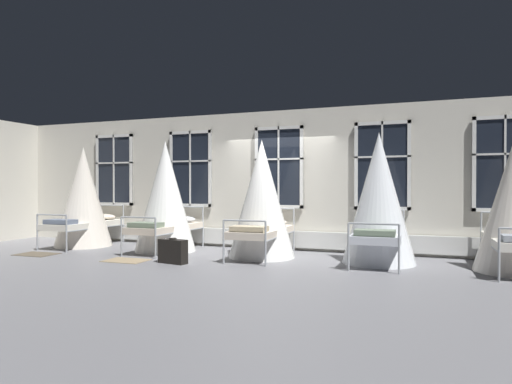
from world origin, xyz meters
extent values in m
plane|color=slate|center=(0.00, 0.00, 0.00)|extent=(26.70, 26.70, 0.00)
cube|color=beige|center=(0.00, 1.11, 1.56)|extent=(14.35, 0.10, 3.12)
cube|color=black|center=(-4.47, 1.00, 1.84)|extent=(1.12, 0.02, 1.82)
cube|color=silver|center=(-4.47, 1.00, 0.96)|extent=(1.12, 0.06, 0.07)
cube|color=silver|center=(-4.47, 1.00, 2.71)|extent=(1.12, 0.06, 0.07)
cube|color=silver|center=(-4.99, 1.00, 1.84)|extent=(0.07, 0.06, 1.82)
cube|color=silver|center=(-3.94, 1.00, 1.84)|extent=(0.07, 0.06, 1.82)
cube|color=silver|center=(-4.47, 1.00, 1.84)|extent=(0.04, 0.06, 1.82)
cube|color=silver|center=(-4.47, 1.00, 2.02)|extent=(1.12, 0.06, 0.04)
cube|color=black|center=(-2.23, 1.00, 1.84)|extent=(1.12, 0.02, 1.82)
cube|color=silver|center=(-2.23, 1.00, 0.96)|extent=(1.12, 0.06, 0.07)
cube|color=silver|center=(-2.23, 1.00, 2.71)|extent=(1.12, 0.06, 0.07)
cube|color=silver|center=(-2.76, 1.00, 1.84)|extent=(0.07, 0.06, 1.82)
cube|color=silver|center=(-1.71, 1.00, 1.84)|extent=(0.07, 0.06, 1.82)
cube|color=silver|center=(-2.23, 1.00, 1.84)|extent=(0.04, 0.06, 1.82)
cube|color=silver|center=(-2.23, 1.00, 2.02)|extent=(1.12, 0.06, 0.04)
cube|color=black|center=(0.00, 1.00, 1.84)|extent=(1.12, 0.02, 1.82)
cube|color=silver|center=(0.00, 1.00, 0.96)|extent=(1.12, 0.06, 0.07)
cube|color=silver|center=(0.00, 1.00, 2.71)|extent=(1.12, 0.06, 0.07)
cube|color=silver|center=(-0.53, 1.00, 1.84)|extent=(0.07, 0.06, 1.82)
cube|color=silver|center=(0.53, 1.00, 1.84)|extent=(0.07, 0.06, 1.82)
cube|color=silver|center=(0.00, 1.00, 1.84)|extent=(0.04, 0.06, 1.82)
cube|color=silver|center=(0.00, 1.00, 2.02)|extent=(1.12, 0.06, 0.04)
cube|color=black|center=(2.23, 1.00, 1.84)|extent=(1.12, 0.02, 1.82)
cube|color=silver|center=(2.23, 1.00, 0.96)|extent=(1.12, 0.06, 0.07)
cube|color=silver|center=(2.23, 1.00, 2.71)|extent=(1.12, 0.06, 0.07)
cube|color=silver|center=(1.71, 1.00, 1.84)|extent=(0.07, 0.06, 1.82)
cube|color=silver|center=(2.76, 1.00, 1.84)|extent=(0.07, 0.06, 1.82)
cube|color=silver|center=(2.23, 1.00, 1.84)|extent=(0.04, 0.06, 1.82)
cube|color=silver|center=(2.23, 1.00, 2.02)|extent=(1.12, 0.06, 0.04)
cube|color=black|center=(4.47, 1.00, 1.84)|extent=(1.12, 0.02, 1.82)
cube|color=silver|center=(4.47, 1.00, 0.96)|extent=(1.12, 0.06, 0.07)
cube|color=silver|center=(4.47, 1.00, 2.71)|extent=(1.12, 0.06, 0.07)
cube|color=silver|center=(3.94, 1.00, 1.84)|extent=(0.07, 0.06, 1.82)
cube|color=silver|center=(4.47, 1.00, 1.84)|extent=(0.04, 0.06, 1.82)
cube|color=silver|center=(4.47, 1.00, 2.02)|extent=(1.12, 0.06, 0.04)
cube|color=silver|center=(0.00, 0.98, 0.25)|extent=(9.54, 0.10, 0.36)
cylinder|color=#9EA3A8|center=(-4.93, 0.90, 0.46)|extent=(0.04, 0.04, 0.93)
cylinder|color=#9EA3A8|center=(-4.12, 0.92, 0.46)|extent=(0.04, 0.04, 0.93)
cylinder|color=#9EA3A8|center=(-4.90, -1.06, 0.40)|extent=(0.04, 0.04, 0.80)
cylinder|color=#9EA3A8|center=(-4.09, -1.05, 0.40)|extent=(0.04, 0.04, 0.80)
cylinder|color=#9EA3A8|center=(-4.91, -0.08, 0.44)|extent=(0.06, 1.97, 0.03)
cylinder|color=#9EA3A8|center=(-4.11, -0.07, 0.44)|extent=(0.06, 1.97, 0.03)
cylinder|color=#9EA3A8|center=(-4.53, 0.91, 0.93)|extent=(0.80, 0.04, 0.03)
cylinder|color=#9EA3A8|center=(-4.49, -1.06, 0.80)|extent=(0.80, 0.04, 0.03)
cube|color=silver|center=(-4.51, -0.07, 0.51)|extent=(0.85, 2.00, 0.14)
ellipsoid|color=beige|center=(-4.52, 0.67, 0.65)|extent=(0.62, 0.41, 0.14)
cube|color=slate|center=(-4.50, -0.80, 0.63)|extent=(0.67, 0.37, 0.10)
cone|color=silver|center=(-4.51, -0.07, 1.17)|extent=(1.32, 1.32, 2.35)
cylinder|color=#9EA3A8|center=(-2.64, 0.88, 0.46)|extent=(0.04, 0.04, 0.93)
cylinder|color=#9EA3A8|center=(-1.84, 0.88, 0.46)|extent=(0.04, 0.04, 0.93)
cylinder|color=#9EA3A8|center=(-2.65, -1.08, 0.40)|extent=(0.04, 0.04, 0.80)
cylinder|color=#9EA3A8|center=(-1.85, -1.09, 0.40)|extent=(0.04, 0.04, 0.80)
cylinder|color=#9EA3A8|center=(-2.65, -0.10, 0.44)|extent=(0.04, 1.97, 0.03)
cylinder|color=#9EA3A8|center=(-1.84, -0.10, 0.44)|extent=(0.04, 1.97, 0.03)
cylinder|color=#9EA3A8|center=(-2.24, 0.88, 0.93)|extent=(0.80, 0.04, 0.03)
cylinder|color=#9EA3A8|center=(-2.25, -1.09, 0.80)|extent=(0.80, 0.04, 0.03)
cube|color=beige|center=(-2.24, -0.10, 0.51)|extent=(0.84, 1.99, 0.14)
ellipsoid|color=silver|center=(-2.24, 0.64, 0.65)|extent=(0.62, 0.40, 0.14)
cube|color=slate|center=(-2.25, -0.83, 0.63)|extent=(0.66, 0.36, 0.10)
cone|color=white|center=(-2.24, -0.10, 1.20)|extent=(1.32, 1.32, 2.41)
cylinder|color=#9EA3A8|center=(-0.41, 0.82, 0.46)|extent=(0.04, 0.04, 0.93)
cylinder|color=#9EA3A8|center=(0.40, 0.84, 0.46)|extent=(0.04, 0.04, 0.93)
cylinder|color=#9EA3A8|center=(-0.36, -1.15, 0.40)|extent=(0.04, 0.04, 0.80)
cylinder|color=#9EA3A8|center=(0.44, -1.13, 0.40)|extent=(0.04, 0.04, 0.80)
cylinder|color=#9EA3A8|center=(-0.38, -0.17, 0.44)|extent=(0.08, 1.97, 0.03)
cylinder|color=#9EA3A8|center=(0.42, -0.15, 0.44)|extent=(0.08, 1.97, 0.03)
cylinder|color=#9EA3A8|center=(-0.01, 0.83, 0.93)|extent=(0.80, 0.05, 0.03)
cylinder|color=#9EA3A8|center=(0.04, -1.14, 0.80)|extent=(0.80, 0.05, 0.03)
cube|color=beige|center=(0.02, -0.16, 0.51)|extent=(0.87, 2.01, 0.14)
ellipsoid|color=beige|center=(0.00, 0.59, 0.65)|extent=(0.63, 0.42, 0.14)
cube|color=tan|center=(0.04, -0.88, 0.63)|extent=(0.67, 0.38, 0.10)
cone|color=white|center=(0.02, -0.16, 1.17)|extent=(1.32, 1.32, 2.34)
cylinder|color=#9EA3A8|center=(1.86, 0.91, 0.46)|extent=(0.04, 0.04, 0.93)
cylinder|color=#9EA3A8|center=(2.66, 0.92, 0.46)|extent=(0.04, 0.04, 0.93)
cylinder|color=#9EA3A8|center=(1.88, -1.05, 0.40)|extent=(0.04, 0.04, 0.80)
cylinder|color=#9EA3A8|center=(2.68, -1.05, 0.40)|extent=(0.04, 0.04, 0.80)
cylinder|color=#9EA3A8|center=(1.87, -0.07, 0.44)|extent=(0.05, 1.97, 0.03)
cylinder|color=#9EA3A8|center=(2.67, -0.06, 0.44)|extent=(0.05, 1.97, 0.03)
cylinder|color=#9EA3A8|center=(2.26, 0.92, 0.93)|extent=(0.80, 0.04, 0.03)
cylinder|color=#9EA3A8|center=(2.28, -1.05, 0.80)|extent=(0.80, 0.04, 0.03)
cube|color=silver|center=(2.27, -0.07, 0.51)|extent=(0.84, 2.00, 0.14)
ellipsoid|color=#B7B2A3|center=(2.26, 0.68, 0.65)|extent=(0.62, 0.41, 0.14)
cube|color=slate|center=(2.28, -0.79, 0.63)|extent=(0.67, 0.37, 0.10)
cone|color=white|center=(2.27, -0.07, 1.20)|extent=(1.32, 1.32, 2.40)
cylinder|color=#9EA3A8|center=(4.05, 0.81, 0.46)|extent=(0.04, 0.04, 0.93)
cylinder|color=#9EA3A8|center=(4.09, -1.15, 0.40)|extent=(0.04, 0.04, 0.80)
cylinder|color=#9EA3A8|center=(4.07, -0.17, 0.44)|extent=(0.07, 1.97, 0.03)
cylinder|color=#9EA3A8|center=(4.45, 0.82, 0.93)|extent=(0.80, 0.05, 0.03)
ellipsoid|color=#B7B2A3|center=(4.46, 0.58, 0.65)|extent=(0.63, 0.41, 0.14)
cube|color=brown|center=(-4.47, -1.49, 0.01)|extent=(0.82, 0.58, 0.01)
cube|color=#8E7A5B|center=(-2.23, -1.49, 0.01)|extent=(0.81, 0.58, 0.01)
cube|color=black|center=(-1.25, -1.43, 0.22)|extent=(0.59, 0.30, 0.44)
cube|color=tan|center=(-1.23, -1.33, 0.22)|extent=(0.50, 0.11, 0.03)
torus|color=black|center=(-1.25, -1.43, 0.46)|extent=(0.17, 0.17, 0.02)
camera|label=1|loc=(3.09, -8.57, 1.40)|focal=31.59mm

